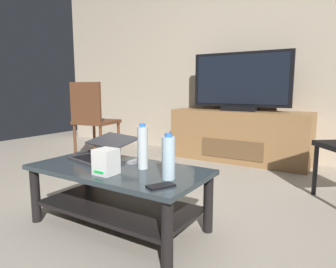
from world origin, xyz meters
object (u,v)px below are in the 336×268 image
object	(u,v)px
laptop	(102,152)
television	(241,83)
router_box	(106,162)
media_cabinet	(239,136)
tv_remote	(137,160)
cell_phone	(161,186)
water_bottle_near	(143,147)
side_chair	(92,117)
coffee_table	(118,186)
water_bottle_far	(168,158)
soundbar_remote	(85,152)

from	to	relation	value
laptop	television	bearing A→B (deg)	82.49
laptop	router_box	xyz separation A→B (m)	(0.26, -0.24, 0.02)
media_cabinet	tv_remote	world-z (taller)	media_cabinet
cell_phone	television	bearing A→B (deg)	126.31
media_cabinet	water_bottle_near	size ratio (longest dim) A/B	5.85
media_cabinet	side_chair	distance (m)	1.80
coffee_table	water_bottle_far	bearing A→B (deg)	-5.73
coffee_table	side_chair	size ratio (longest dim) A/B	1.18
water_bottle_far	tv_remote	world-z (taller)	water_bottle_far
side_chair	router_box	world-z (taller)	side_chair
television	laptop	world-z (taller)	television
coffee_table	media_cabinet	world-z (taller)	media_cabinet
coffee_table	router_box	bearing A→B (deg)	-73.21
coffee_table	television	world-z (taller)	television
water_bottle_near	cell_phone	world-z (taller)	water_bottle_near
television	cell_phone	world-z (taller)	television
media_cabinet	router_box	bearing A→B (deg)	-90.11
coffee_table	tv_remote	bearing A→B (deg)	84.18
coffee_table	media_cabinet	size ratio (longest dim) A/B	0.69
laptop	tv_remote	size ratio (longest dim) A/B	2.73
water_bottle_far	cell_phone	world-z (taller)	water_bottle_far
media_cabinet	water_bottle_near	xyz separation A→B (m)	(0.10, -2.08, 0.22)
cell_phone	tv_remote	xyz separation A→B (m)	(-0.42, 0.35, 0.01)
side_chair	television	bearing A→B (deg)	30.66
tv_remote	coffee_table	bearing A→B (deg)	-97.93
coffee_table	tv_remote	distance (m)	0.22
tv_remote	router_box	bearing A→B (deg)	-87.43
media_cabinet	cell_phone	world-z (taller)	media_cabinet
router_box	water_bottle_near	world-z (taller)	water_bottle_near
media_cabinet	soundbar_remote	size ratio (longest dim) A/B	10.16
water_bottle_far	water_bottle_near	bearing A→B (deg)	157.68
tv_remote	soundbar_remote	distance (m)	0.50
television	water_bottle_far	xyz separation A→B (m)	(0.35, -2.16, -0.43)
water_bottle_near	laptop	bearing A→B (deg)	175.26
water_bottle_far	media_cabinet	bearing A→B (deg)	99.09
side_chair	water_bottle_far	bearing A→B (deg)	-33.86
soundbar_remote	side_chair	bearing A→B (deg)	127.62
coffee_table	soundbar_remote	distance (m)	0.53
television	water_bottle_far	distance (m)	2.23
router_box	water_bottle_far	size ratio (longest dim) A/B	0.58
side_chair	soundbar_remote	distance (m)	1.44
coffee_table	router_box	size ratio (longest dim) A/B	7.65
media_cabinet	side_chair	size ratio (longest dim) A/B	1.72
router_box	water_bottle_near	xyz separation A→B (m)	(0.11, 0.21, 0.06)
water_bottle_near	soundbar_remote	size ratio (longest dim) A/B	1.74
media_cabinet	laptop	world-z (taller)	media_cabinet
media_cabinet	cell_phone	distance (m)	2.35
side_chair	cell_phone	size ratio (longest dim) A/B	6.76
coffee_table	television	bearing A→B (deg)	88.68
router_box	cell_phone	xyz separation A→B (m)	(0.39, -0.03, -0.07)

